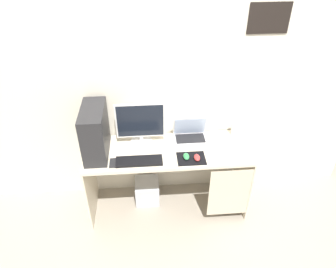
% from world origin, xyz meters
% --- Properties ---
extents(ground_plane, '(8.00, 8.00, 0.00)m').
position_xyz_m(ground_plane, '(0.00, 0.00, 0.00)').
color(ground_plane, '#9E9384').
extents(wall_back, '(4.00, 0.05, 2.60)m').
position_xyz_m(wall_back, '(0.00, 0.32, 1.30)').
color(wall_back, beige).
rests_on(wall_back, ground_plane).
extents(desk, '(1.58, 0.55, 0.75)m').
position_xyz_m(desk, '(0.02, -0.01, 0.61)').
color(desk, beige).
rests_on(desk, ground_plane).
extents(pc_tower, '(0.20, 0.47, 0.46)m').
position_xyz_m(pc_tower, '(-0.66, 0.02, 0.98)').
color(pc_tower, '#232326').
rests_on(pc_tower, desk).
extents(monitor, '(0.46, 0.21, 0.43)m').
position_xyz_m(monitor, '(-0.25, 0.14, 0.97)').
color(monitor, white).
rests_on(monitor, desk).
extents(laptop, '(0.33, 0.24, 0.23)m').
position_xyz_m(laptop, '(0.23, 0.16, 0.80)').
color(laptop, silver).
rests_on(laptop, desk).
extents(speaker, '(0.07, 0.07, 0.14)m').
position_xyz_m(speaker, '(0.69, 0.19, 0.82)').
color(speaker, silver).
rests_on(speaker, desk).
extents(keyboard, '(0.42, 0.14, 0.02)m').
position_xyz_m(keyboard, '(-0.27, -0.16, 0.76)').
color(keyboard, black).
rests_on(keyboard, desk).
extents(mousepad, '(0.26, 0.20, 0.00)m').
position_xyz_m(mousepad, '(0.20, -0.15, 0.76)').
color(mousepad, black).
rests_on(mousepad, desk).
extents(mouse_left, '(0.06, 0.10, 0.03)m').
position_xyz_m(mouse_left, '(0.16, -0.14, 0.77)').
color(mouse_left, '#338C4C').
rests_on(mouse_left, mousepad).
extents(mouse_right, '(0.06, 0.10, 0.03)m').
position_xyz_m(mouse_right, '(0.25, -0.17, 0.77)').
color(mouse_right, '#B23333').
rests_on(mouse_right, mousepad).
extents(cell_phone, '(0.07, 0.13, 0.01)m').
position_xyz_m(cell_phone, '(-0.50, -0.16, 0.76)').
color(cell_phone, '#232326').
rests_on(cell_phone, desk).
extents(subwoofer, '(0.25, 0.25, 0.25)m').
position_xyz_m(subwoofer, '(-0.22, 0.10, 0.13)').
color(subwoofer, '#B7BCC6').
rests_on(subwoofer, ground_plane).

